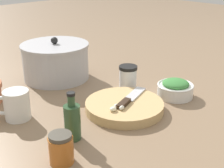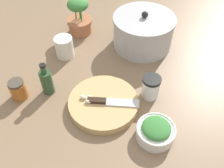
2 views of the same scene
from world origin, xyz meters
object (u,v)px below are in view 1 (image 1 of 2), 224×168
object	(u,v)px
garlic_cloves	(116,108)
honey_jar	(61,149)
cutting_board	(125,106)
oil_bottle	(72,121)
chef_knife	(130,98)
coffee_mug	(16,105)
spice_jar	(128,77)
herb_bowl	(175,88)
stock_pot	(56,61)

from	to	relation	value
garlic_cloves	honey_jar	xyz separation A→B (m)	(-0.25, -0.07, 0.00)
cutting_board	oil_bottle	world-z (taller)	oil_bottle
honey_jar	oil_bottle	bearing A→B (deg)	37.95
chef_knife	honey_jar	size ratio (longest dim) A/B	2.36
cutting_board	coffee_mug	bearing A→B (deg)	145.76
cutting_board	spice_jar	distance (m)	0.18
chef_knife	garlic_cloves	bearing A→B (deg)	-94.27
chef_knife	coffee_mug	distance (m)	0.36
herb_bowl	coffee_mug	world-z (taller)	coffee_mug
oil_bottle	garlic_cloves	bearing A→B (deg)	-0.60
garlic_cloves	honey_jar	world-z (taller)	honey_jar
herb_bowl	stock_pot	xyz separation A→B (m)	(-0.20, 0.45, 0.04)
herb_bowl	garlic_cloves	bearing A→B (deg)	174.25
coffee_mug	chef_knife	bearing A→B (deg)	-32.09
honey_jar	chef_knife	bearing A→B (deg)	14.59
herb_bowl	stock_pot	bearing A→B (deg)	114.11
stock_pot	coffee_mug	bearing A→B (deg)	-144.37
coffee_mug	oil_bottle	xyz separation A→B (m)	(0.06, -0.21, 0.01)
garlic_cloves	spice_jar	bearing A→B (deg)	35.06
coffee_mug	stock_pot	world-z (taller)	stock_pot
garlic_cloves	oil_bottle	size ratio (longest dim) A/B	0.35
herb_bowl	spice_jar	distance (m)	0.18
spice_jar	stock_pot	size ratio (longest dim) A/B	0.34
chef_knife	honey_jar	distance (m)	0.35
oil_bottle	stock_pot	distance (m)	0.49
cutting_board	coffee_mug	xyz separation A→B (m)	(-0.29, 0.19, 0.03)
herb_bowl	coffee_mug	bearing A→B (deg)	153.81
chef_knife	oil_bottle	world-z (taller)	oil_bottle
coffee_mug	stock_pot	xyz separation A→B (m)	(0.29, 0.21, 0.03)
coffee_mug	oil_bottle	world-z (taller)	oil_bottle
garlic_cloves	coffee_mug	size ratio (longest dim) A/B	0.45
stock_pot	honey_jar	bearing A→B (deg)	-123.29
spice_jar	stock_pot	world-z (taller)	stock_pot
coffee_mug	stock_pot	size ratio (longest dim) A/B	0.39
honey_jar	stock_pot	world-z (taller)	stock_pot
garlic_cloves	oil_bottle	bearing A→B (deg)	179.40
chef_knife	spice_jar	size ratio (longest dim) A/B	2.02
stock_pot	garlic_cloves	bearing A→B (deg)	-99.18
stock_pot	spice_jar	bearing A→B (deg)	-65.44
oil_bottle	coffee_mug	bearing A→B (deg)	104.61
chef_knife	spice_jar	xyz separation A→B (m)	(0.11, 0.12, 0.01)
stock_pot	herb_bowl	bearing A→B (deg)	-65.89
chef_knife	herb_bowl	world-z (taller)	herb_bowl
honey_jar	oil_bottle	distance (m)	0.11
honey_jar	stock_pot	distance (m)	0.59
chef_knife	stock_pot	size ratio (longest dim) A/B	0.68
spice_jar	coffee_mug	bearing A→B (deg)	169.78
herb_bowl	spice_jar	bearing A→B (deg)	113.34
chef_knife	garlic_cloves	xyz separation A→B (m)	(-0.08, -0.02, 0.00)
herb_bowl	coffee_mug	size ratio (longest dim) A/B	1.22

